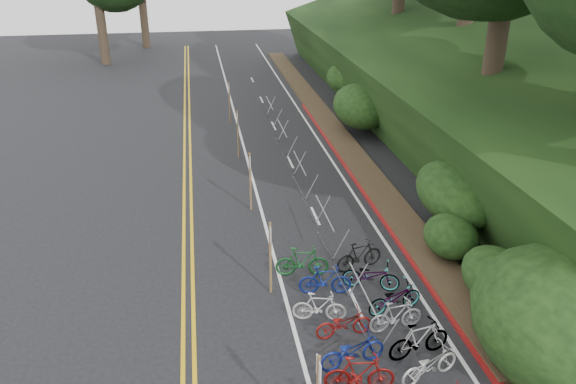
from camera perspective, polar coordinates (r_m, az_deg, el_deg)
name	(u,v)px	position (r m, az deg, el deg)	size (l,w,h in m)	color
road_markings	(254,219)	(22.48, -3.43, -2.78)	(7.47, 80.00, 0.01)	gold
red_curb	(363,190)	(25.08, 7.66, 0.17)	(0.25, 28.00, 0.10)	maroon
embankment	(456,89)	(33.08, 16.68, 9.99)	(14.30, 48.14, 9.11)	black
bike_racks_rest	(300,169)	(25.05, 1.18, 2.37)	(1.14, 23.00, 1.17)	gray
signposts_rest	(243,152)	(25.46, -4.55, 4.06)	(0.08, 18.40, 2.50)	brown
bike_valet	(381,347)	(15.47, 9.44, -15.23)	(3.25, 10.81, 1.10)	maroon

